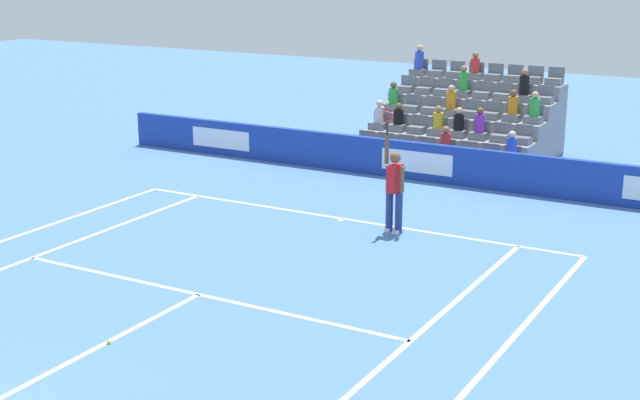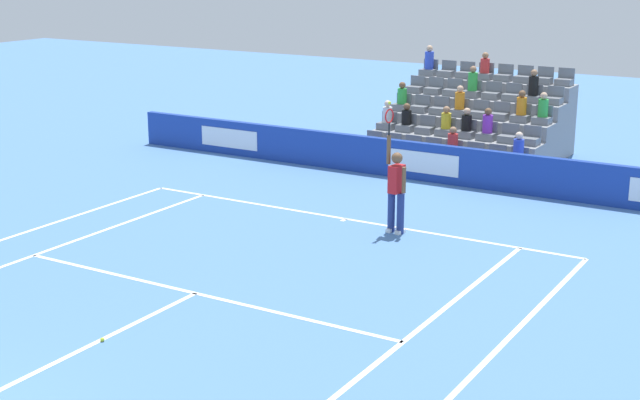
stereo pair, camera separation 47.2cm
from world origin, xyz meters
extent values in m
cube|color=white|center=(0.00, -11.89, 0.00)|extent=(10.97, 0.10, 0.01)
cube|color=white|center=(0.00, -6.40, 0.00)|extent=(8.23, 0.10, 0.01)
cube|color=white|center=(0.00, -3.20, 0.00)|extent=(0.10, 6.40, 0.01)
cube|color=white|center=(4.12, -5.95, 0.00)|extent=(0.10, 11.89, 0.01)
cube|color=white|center=(-4.12, -5.95, 0.00)|extent=(0.10, 11.89, 0.01)
cube|color=white|center=(-5.49, -5.95, 0.00)|extent=(0.10, 11.89, 0.01)
cube|color=white|center=(0.00, -11.79, 0.00)|extent=(0.10, 0.20, 0.01)
cube|color=#193899|center=(0.00, -16.13, 0.51)|extent=(19.02, 0.20, 1.02)
cube|color=white|center=(0.00, -16.02, 0.51)|extent=(2.03, 0.01, 0.57)
cube|color=white|center=(6.34, -16.02, 0.51)|extent=(2.03, 0.01, 0.57)
cylinder|color=navy|center=(-1.55, -11.53, 0.45)|extent=(0.16, 0.16, 0.90)
cylinder|color=navy|center=(-1.31, -11.56, 0.45)|extent=(0.16, 0.16, 0.90)
cube|color=white|center=(-1.55, -11.53, 0.04)|extent=(0.15, 0.27, 0.08)
cube|color=white|center=(-1.31, -11.56, 0.04)|extent=(0.15, 0.27, 0.08)
cube|color=red|center=(-1.43, -11.54, 1.20)|extent=(0.27, 0.39, 0.60)
sphere|color=brown|center=(-1.43, -11.54, 1.66)|extent=(0.24, 0.24, 0.24)
cylinder|color=brown|center=(-1.21, -11.57, 1.81)|extent=(0.09, 0.09, 0.62)
cylinder|color=brown|center=(-1.64, -11.46, 1.22)|extent=(0.09, 0.09, 0.56)
cylinder|color=black|center=(-1.21, -11.57, 2.26)|extent=(0.04, 0.04, 0.28)
torus|color=red|center=(-1.21, -11.57, 2.54)|extent=(0.07, 0.31, 0.31)
sphere|color=#D1E533|center=(-1.21, -11.57, 2.82)|extent=(0.07, 0.07, 0.07)
cube|color=gray|center=(0.00, -17.20, 0.21)|extent=(4.96, 0.95, 0.42)
cube|color=slate|center=(-2.17, -17.20, 0.52)|extent=(0.48, 0.44, 0.20)
cube|color=slate|center=(-2.17, -17.40, 0.77)|extent=(0.48, 0.04, 0.30)
cube|color=slate|center=(-1.55, -17.20, 0.52)|extent=(0.48, 0.44, 0.20)
cube|color=slate|center=(-1.55, -17.40, 0.77)|extent=(0.48, 0.04, 0.30)
cube|color=slate|center=(-0.93, -17.20, 0.52)|extent=(0.48, 0.44, 0.20)
cube|color=slate|center=(-0.93, -17.40, 0.77)|extent=(0.48, 0.04, 0.30)
cube|color=slate|center=(-0.31, -17.20, 0.52)|extent=(0.48, 0.44, 0.20)
cube|color=slate|center=(-0.31, -17.40, 0.77)|extent=(0.48, 0.04, 0.30)
cube|color=slate|center=(0.31, -17.20, 0.52)|extent=(0.48, 0.44, 0.20)
cube|color=slate|center=(0.31, -17.40, 0.77)|extent=(0.48, 0.04, 0.30)
cube|color=slate|center=(0.93, -17.20, 0.52)|extent=(0.48, 0.44, 0.20)
cube|color=slate|center=(0.93, -17.40, 0.77)|extent=(0.48, 0.04, 0.30)
cube|color=slate|center=(1.55, -17.20, 0.52)|extent=(0.48, 0.44, 0.20)
cube|color=slate|center=(1.55, -17.40, 0.77)|extent=(0.48, 0.04, 0.30)
cube|color=slate|center=(2.17, -17.20, 0.52)|extent=(0.48, 0.44, 0.20)
cube|color=slate|center=(2.17, -17.40, 0.77)|extent=(0.48, 0.04, 0.30)
cube|color=gray|center=(0.00, -18.15, 0.42)|extent=(4.96, 0.95, 0.84)
cube|color=slate|center=(-2.17, -18.15, 0.94)|extent=(0.48, 0.44, 0.20)
cube|color=slate|center=(-2.17, -18.35, 1.19)|extent=(0.48, 0.04, 0.30)
cube|color=slate|center=(-1.55, -18.15, 0.94)|extent=(0.48, 0.44, 0.20)
cube|color=slate|center=(-1.55, -18.35, 1.19)|extent=(0.48, 0.04, 0.30)
cube|color=slate|center=(-0.93, -18.15, 0.94)|extent=(0.48, 0.44, 0.20)
cube|color=slate|center=(-0.93, -18.35, 1.19)|extent=(0.48, 0.04, 0.30)
cube|color=slate|center=(-0.31, -18.15, 0.94)|extent=(0.48, 0.44, 0.20)
cube|color=slate|center=(-0.31, -18.35, 1.19)|extent=(0.48, 0.04, 0.30)
cube|color=slate|center=(0.31, -18.15, 0.94)|extent=(0.48, 0.44, 0.20)
cube|color=slate|center=(0.31, -18.35, 1.19)|extent=(0.48, 0.04, 0.30)
cube|color=slate|center=(0.93, -18.15, 0.94)|extent=(0.48, 0.44, 0.20)
cube|color=slate|center=(0.93, -18.35, 1.19)|extent=(0.48, 0.04, 0.30)
cube|color=slate|center=(1.55, -18.15, 0.94)|extent=(0.48, 0.44, 0.20)
cube|color=slate|center=(1.55, -18.35, 1.19)|extent=(0.48, 0.04, 0.30)
cube|color=slate|center=(2.17, -18.15, 0.94)|extent=(0.48, 0.44, 0.20)
cube|color=slate|center=(2.17, -18.35, 1.19)|extent=(0.48, 0.04, 0.30)
cube|color=gray|center=(0.00, -19.10, 0.63)|extent=(4.96, 0.95, 1.26)
cube|color=slate|center=(-2.17, -19.10, 1.36)|extent=(0.48, 0.44, 0.20)
cube|color=slate|center=(-2.17, -19.30, 1.61)|extent=(0.48, 0.04, 0.30)
cube|color=slate|center=(-1.55, -19.10, 1.36)|extent=(0.48, 0.44, 0.20)
cube|color=slate|center=(-1.55, -19.30, 1.61)|extent=(0.48, 0.04, 0.30)
cube|color=slate|center=(-0.93, -19.10, 1.36)|extent=(0.48, 0.44, 0.20)
cube|color=slate|center=(-0.93, -19.30, 1.61)|extent=(0.48, 0.04, 0.30)
cube|color=slate|center=(-0.31, -19.10, 1.36)|extent=(0.48, 0.44, 0.20)
cube|color=slate|center=(-0.31, -19.30, 1.61)|extent=(0.48, 0.04, 0.30)
cube|color=slate|center=(0.31, -19.10, 1.36)|extent=(0.48, 0.44, 0.20)
cube|color=slate|center=(0.31, -19.30, 1.61)|extent=(0.48, 0.04, 0.30)
cube|color=slate|center=(0.93, -19.10, 1.36)|extent=(0.48, 0.44, 0.20)
cube|color=slate|center=(0.93, -19.30, 1.61)|extent=(0.48, 0.04, 0.30)
cube|color=slate|center=(1.55, -19.10, 1.36)|extent=(0.48, 0.44, 0.20)
cube|color=slate|center=(1.55, -19.30, 1.61)|extent=(0.48, 0.04, 0.30)
cube|color=slate|center=(2.17, -19.10, 1.36)|extent=(0.48, 0.44, 0.20)
cube|color=slate|center=(2.17, -19.30, 1.61)|extent=(0.48, 0.04, 0.30)
cube|color=gray|center=(0.00, -20.05, 0.84)|extent=(4.96, 0.95, 1.68)
cube|color=slate|center=(-2.17, -20.05, 1.78)|extent=(0.48, 0.44, 0.20)
cube|color=slate|center=(-2.17, -20.25, 2.03)|extent=(0.48, 0.04, 0.30)
cube|color=slate|center=(-1.55, -20.05, 1.78)|extent=(0.48, 0.44, 0.20)
cube|color=slate|center=(-1.55, -20.25, 2.03)|extent=(0.48, 0.04, 0.30)
cube|color=slate|center=(-0.93, -20.05, 1.78)|extent=(0.48, 0.44, 0.20)
cube|color=slate|center=(-0.93, -20.25, 2.03)|extent=(0.48, 0.04, 0.30)
cube|color=slate|center=(-0.31, -20.05, 1.78)|extent=(0.48, 0.44, 0.20)
cube|color=slate|center=(-0.31, -20.25, 2.03)|extent=(0.48, 0.04, 0.30)
cube|color=slate|center=(0.31, -20.05, 1.78)|extent=(0.48, 0.44, 0.20)
cube|color=slate|center=(0.31, -20.25, 2.03)|extent=(0.48, 0.04, 0.30)
cube|color=slate|center=(0.93, -20.05, 1.78)|extent=(0.48, 0.44, 0.20)
cube|color=slate|center=(0.93, -20.25, 2.03)|extent=(0.48, 0.04, 0.30)
cube|color=slate|center=(1.55, -20.05, 1.78)|extent=(0.48, 0.44, 0.20)
cube|color=slate|center=(1.55, -20.25, 2.03)|extent=(0.48, 0.04, 0.30)
cube|color=slate|center=(2.17, -20.05, 1.78)|extent=(0.48, 0.44, 0.20)
cube|color=slate|center=(2.17, -20.25, 2.03)|extent=(0.48, 0.04, 0.30)
cube|color=gray|center=(0.00, -21.00, 1.05)|extent=(4.96, 0.95, 2.10)
cube|color=slate|center=(-2.17, -21.00, 2.20)|extent=(0.48, 0.44, 0.20)
cube|color=slate|center=(-2.17, -21.20, 2.45)|extent=(0.48, 0.04, 0.30)
cube|color=slate|center=(-1.55, -21.00, 2.20)|extent=(0.48, 0.44, 0.20)
cube|color=slate|center=(-1.55, -21.20, 2.45)|extent=(0.48, 0.04, 0.30)
cube|color=slate|center=(-0.93, -21.00, 2.20)|extent=(0.48, 0.44, 0.20)
cube|color=slate|center=(-0.93, -21.20, 2.45)|extent=(0.48, 0.04, 0.30)
cube|color=slate|center=(-0.31, -21.00, 2.20)|extent=(0.48, 0.44, 0.20)
cube|color=slate|center=(-0.31, -21.20, 2.45)|extent=(0.48, 0.04, 0.30)
cube|color=slate|center=(0.31, -21.00, 2.20)|extent=(0.48, 0.44, 0.20)
cube|color=slate|center=(0.31, -21.20, 2.45)|extent=(0.48, 0.04, 0.30)
cube|color=slate|center=(0.93, -21.00, 2.20)|extent=(0.48, 0.44, 0.20)
cube|color=slate|center=(0.93, -21.20, 2.45)|extent=(0.48, 0.04, 0.30)
cube|color=slate|center=(1.55, -21.00, 2.20)|extent=(0.48, 0.44, 0.20)
cube|color=slate|center=(1.55, -21.20, 2.45)|extent=(0.48, 0.04, 0.30)
cube|color=slate|center=(2.17, -21.00, 2.20)|extent=(0.48, 0.44, 0.20)
cube|color=slate|center=(2.17, -21.20, 2.45)|extent=(0.48, 0.04, 0.30)
cylinder|color=white|center=(2.17, -18.20, 1.27)|extent=(0.28, 0.28, 0.45)
sphere|color=beige|center=(2.17, -18.20, 1.59)|extent=(0.20, 0.20, 0.20)
cylinder|color=orange|center=(-1.55, -19.15, 1.70)|extent=(0.28, 0.28, 0.49)
sphere|color=brown|center=(-1.55, -19.15, 2.05)|extent=(0.20, 0.20, 0.20)
cylinder|color=green|center=(-2.17, -19.15, 1.70)|extent=(0.28, 0.28, 0.48)
sphere|color=#D3A884|center=(-2.17, -19.15, 2.04)|extent=(0.20, 0.20, 0.20)
cylinder|color=black|center=(-1.55, -20.10, 2.15)|extent=(0.28, 0.28, 0.55)
sphere|color=#9E7251|center=(-1.55, -20.10, 2.53)|extent=(0.20, 0.20, 0.20)
cylinder|color=black|center=(1.55, -18.20, 1.25)|extent=(0.28, 0.28, 0.42)
sphere|color=brown|center=(1.55, -18.20, 1.56)|extent=(0.20, 0.20, 0.20)
cylinder|color=red|center=(0.31, -21.05, 2.52)|extent=(0.28, 0.28, 0.43)
sphere|color=#9E7251|center=(0.31, -21.05, 2.83)|extent=(0.20, 0.20, 0.20)
cylinder|color=green|center=(0.31, -20.10, 2.15)|extent=(0.28, 0.28, 0.53)
sphere|color=#9E7251|center=(0.31, -20.10, 2.51)|extent=(0.20, 0.20, 0.20)
cylinder|color=red|center=(-0.31, -17.25, 0.86)|extent=(0.28, 0.28, 0.49)
sphere|color=#9E7251|center=(-0.31, -17.25, 1.21)|extent=(0.20, 0.20, 0.20)
cylinder|color=yellow|center=(0.31, -18.20, 1.26)|extent=(0.28, 0.28, 0.44)
sphere|color=#9E7251|center=(0.31, -18.20, 1.58)|extent=(0.20, 0.20, 0.20)
cylinder|color=blue|center=(2.17, -21.05, 2.57)|extent=(0.28, 0.28, 0.55)
sphere|color=#D3A884|center=(2.17, -21.05, 2.95)|extent=(0.20, 0.20, 0.20)
cylinder|color=green|center=(2.17, -19.15, 1.69)|extent=(0.28, 0.28, 0.46)
sphere|color=brown|center=(2.17, -19.15, 2.02)|extent=(0.20, 0.20, 0.20)
cylinder|color=orange|center=(0.31, -19.15, 1.70)|extent=(0.28, 0.28, 0.49)
sphere|color=#D3A884|center=(0.31, -19.15, 2.05)|extent=(0.20, 0.20, 0.20)
cylinder|color=black|center=(-0.31, -18.20, 1.26)|extent=(0.28, 0.28, 0.44)
sphere|color=#D3A884|center=(-0.31, -18.20, 1.58)|extent=(0.20, 0.20, 0.20)
cylinder|color=purple|center=(-0.93, -18.20, 1.29)|extent=(0.28, 0.28, 0.49)
sphere|color=brown|center=(-0.93, -18.20, 1.63)|extent=(0.20, 0.20, 0.20)
cylinder|color=blue|center=(-2.17, -17.25, 0.88)|extent=(0.28, 0.28, 0.53)
sphere|color=beige|center=(-2.17, -17.25, 1.25)|extent=(0.20, 0.20, 0.20)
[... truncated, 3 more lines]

